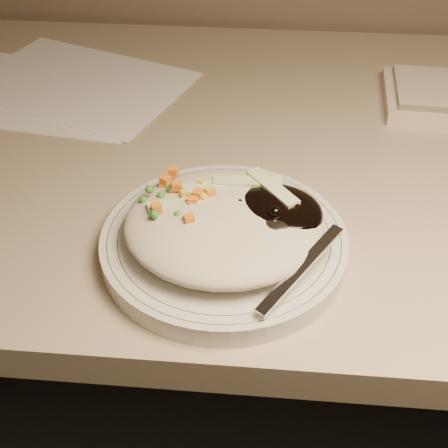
{
  "coord_description": "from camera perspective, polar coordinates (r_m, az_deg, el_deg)",
  "views": [
    {
      "loc": [
        -0.07,
        0.71,
        1.16
      ],
      "look_at": [
        -0.11,
        1.17,
        0.78
      ],
      "focal_mm": 50.0,
      "sensor_mm": 36.0,
      "label": 1
    }
  ],
  "objects": [
    {
      "name": "desk",
      "position": [
        0.92,
        8.29,
        -3.28
      ],
      "size": [
        1.4,
        0.7,
        0.74
      ],
      "color": "gray",
      "rests_on": "ground"
    },
    {
      "name": "plate",
      "position": [
        0.62,
        0.0,
        -1.85
      ],
      "size": [
        0.24,
        0.24,
        0.02
      ],
      "primitive_type": "cylinder",
      "color": "silver",
      "rests_on": "desk"
    },
    {
      "name": "plate_rim",
      "position": [
        0.61,
        0.0,
        -1.15
      ],
      "size": [
        0.23,
        0.23,
        0.0
      ],
      "color": "#144723",
      "rests_on": "plate"
    },
    {
      "name": "meal",
      "position": [
        0.6,
        0.4,
        0.34
      ],
      "size": [
        0.21,
        0.19,
        0.05
      ],
      "color": "#BEB59A",
      "rests_on": "plate"
    },
    {
      "name": "papers",
      "position": [
        0.94,
        -14.61,
        11.97
      ],
      "size": [
        0.38,
        0.3,
        0.0
      ],
      "color": "white",
      "rests_on": "desk"
    }
  ]
}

